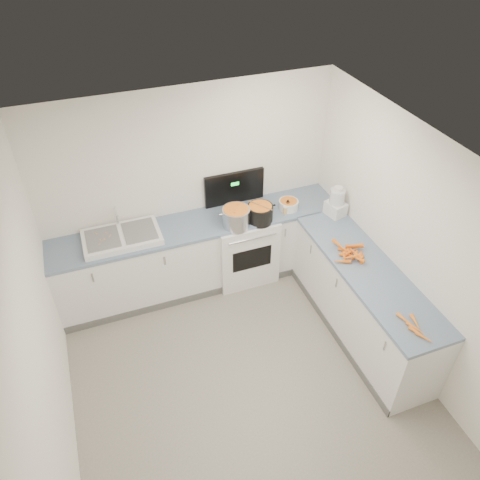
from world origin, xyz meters
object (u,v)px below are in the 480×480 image
object	(u,v)px
food_processor	(336,203)
spice_jar	(285,210)
sink	(122,237)
steel_pot	(236,218)
mixing_bowl	(288,205)
stove	(242,244)
extract_bottle	(288,206)
black_pot	(260,214)

from	to	relation	value
food_processor	spice_jar	bearing A→B (deg)	158.26
sink	spice_jar	size ratio (longest dim) A/B	9.35
steel_pot	mixing_bowl	size ratio (longest dim) A/B	1.36
steel_pot	food_processor	size ratio (longest dim) A/B	0.85
sink	spice_jar	world-z (taller)	sink
food_processor	stove	bearing A→B (deg)	159.84
sink	spice_jar	xyz separation A→B (m)	(1.94, -0.18, 0.01)
mixing_bowl	extract_bottle	size ratio (longest dim) A/B	1.91
spice_jar	steel_pot	bearing A→B (deg)	-179.52
sink	mixing_bowl	xyz separation A→B (m)	(2.02, -0.09, 0.02)
sink	extract_bottle	bearing A→B (deg)	-3.62
sink	black_pot	bearing A→B (deg)	-6.72
stove	extract_bottle	xyz separation A→B (m)	(0.55, -0.11, 0.53)
food_processor	mixing_bowl	bearing A→B (deg)	147.08
spice_jar	food_processor	world-z (taller)	food_processor
extract_bottle	sink	bearing A→B (deg)	176.38
mixing_bowl	black_pot	bearing A→B (deg)	-167.01
mixing_bowl	extract_bottle	xyz separation A→B (m)	(-0.03, -0.03, 0.01)
sink	food_processor	bearing A→B (deg)	-9.11
stove	spice_jar	bearing A→B (deg)	-18.31
extract_bottle	spice_jar	distance (m)	0.08
stove	food_processor	distance (m)	1.28
black_pot	steel_pot	bearing A→B (deg)	178.79
black_pot	mixing_bowl	distance (m)	0.43
steel_pot	black_pot	world-z (taller)	steel_pot
sink	extract_bottle	distance (m)	2.00
black_pot	spice_jar	xyz separation A→B (m)	(0.33, 0.01, -0.04)
steel_pot	food_processor	world-z (taller)	food_processor
stove	steel_pot	bearing A→B (deg)	-130.46
black_pot	food_processor	bearing A→B (deg)	-13.33
black_pot	extract_bottle	bearing A→B (deg)	9.18
black_pot	mixing_bowl	world-z (taller)	black_pot
stove	food_processor	bearing A→B (deg)	-20.16
sink	steel_pot	xyz separation A→B (m)	(1.31, -0.18, 0.06)
mixing_bowl	food_processor	bearing A→B (deg)	-32.92
mixing_bowl	extract_bottle	distance (m)	0.04
mixing_bowl	food_processor	distance (m)	0.58
food_processor	black_pot	bearing A→B (deg)	166.67
mixing_bowl	spice_jar	bearing A→B (deg)	-134.91
stove	black_pot	world-z (taller)	stove
stove	spice_jar	distance (m)	0.73
spice_jar	food_processor	bearing A→B (deg)	-21.74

